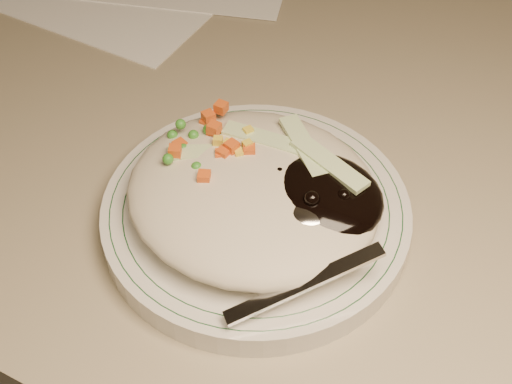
% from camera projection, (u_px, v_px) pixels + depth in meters
% --- Properties ---
extents(desk, '(1.40, 0.70, 0.74)m').
position_uv_depth(desk, '(389.00, 272.00, 0.78)').
color(desk, gray).
rests_on(desk, ground).
extents(plate, '(0.24, 0.24, 0.02)m').
position_uv_depth(plate, '(256.00, 215.00, 0.55)').
color(plate, silver).
rests_on(plate, desk).
extents(plate_rim, '(0.23, 0.23, 0.00)m').
position_uv_depth(plate_rim, '(256.00, 206.00, 0.55)').
color(plate_rim, '#144723').
rests_on(plate_rim, plate).
extents(meal, '(0.21, 0.19, 0.05)m').
position_uv_depth(meal, '(261.00, 190.00, 0.53)').
color(meal, '#C1B79C').
rests_on(meal, plate).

